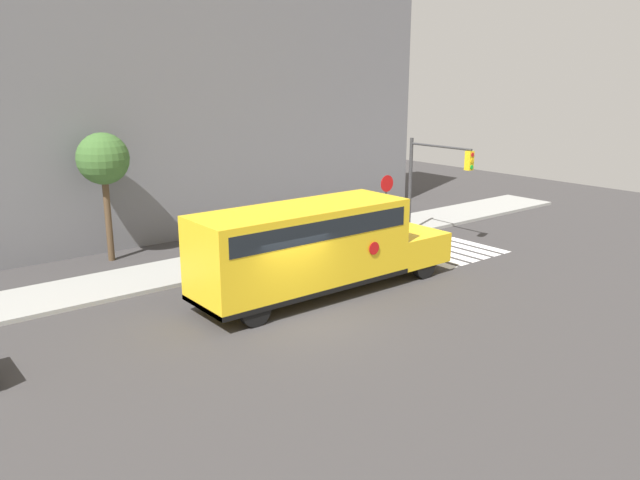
% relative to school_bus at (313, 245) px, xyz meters
% --- Properties ---
extents(ground_plane, '(60.00, 60.00, 0.00)m').
position_rel_school_bus_xyz_m(ground_plane, '(-1.60, -1.40, -1.77)').
color(ground_plane, '#3A3838').
extents(sidewalk_strip, '(44.00, 3.00, 0.15)m').
position_rel_school_bus_xyz_m(sidewalk_strip, '(-1.60, 5.10, -1.70)').
color(sidewalk_strip, '#9E9E99').
rests_on(sidewalk_strip, ground).
extents(building_backdrop, '(32.00, 4.00, 13.65)m').
position_rel_school_bus_xyz_m(building_backdrop, '(-1.60, 11.60, 5.05)').
color(building_backdrop, slate).
rests_on(building_backdrop, ground).
extents(crosswalk_stripes, '(4.00, 3.20, 0.01)m').
position_rel_school_bus_xyz_m(crosswalk_stripes, '(7.97, 0.60, -1.77)').
color(crosswalk_stripes, white).
rests_on(crosswalk_stripes, ground).
extents(school_bus, '(9.89, 2.57, 3.14)m').
position_rel_school_bus_xyz_m(school_bus, '(0.00, 0.00, 0.00)').
color(school_bus, yellow).
rests_on(school_bus, ground).
extents(stop_sign, '(0.78, 0.10, 2.86)m').
position_rel_school_bus_xyz_m(stop_sign, '(7.71, 4.38, 0.15)').
color(stop_sign, '#38383A').
rests_on(stop_sign, ground).
extents(traffic_light, '(0.28, 3.55, 4.54)m').
position_rel_school_bus_xyz_m(traffic_light, '(8.71, 2.59, 1.29)').
color(traffic_light, '#38383A').
rests_on(traffic_light, ground).
extents(tree_near_sidewalk, '(2.03, 2.03, 5.16)m').
position_rel_school_bus_xyz_m(tree_near_sidewalk, '(-3.87, 8.38, 2.30)').
color(tree_near_sidewalk, brown).
rests_on(tree_near_sidewalk, ground).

